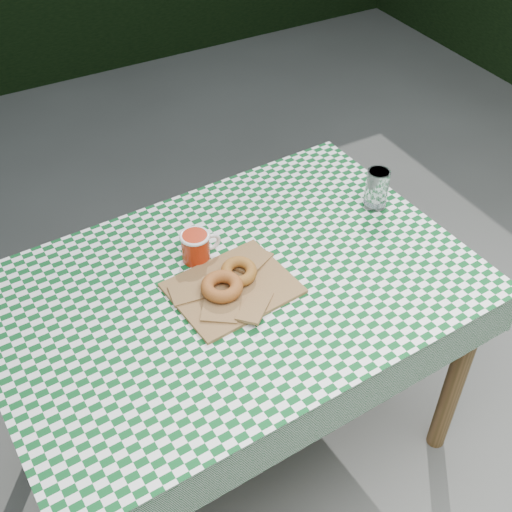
{
  "coord_description": "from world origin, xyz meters",
  "views": [
    {
      "loc": [
        -0.42,
        -1.12,
        1.99
      ],
      "look_at": [
        0.22,
        0.03,
        0.79
      ],
      "focal_mm": 45.82,
      "sensor_mm": 36.0,
      "label": 1
    }
  ],
  "objects": [
    {
      "name": "coffee_mug",
      "position": [
        0.09,
        0.13,
        0.8
      ],
      "size": [
        0.16,
        0.16,
        0.09
      ],
      "primitive_type": null,
      "rotation": [
        0.0,
        0.0,
        -0.03
      ],
      "color": "#A9230A",
      "rests_on": "tablecloth"
    },
    {
      "name": "bagel_back",
      "position": [
        0.15,
        -0.0,
        0.79
      ],
      "size": [
        0.12,
        0.12,
        0.03
      ],
      "primitive_type": "torus",
      "rotation": [
        0.0,
        0.0,
        -0.34
      ],
      "color": "#9A6320",
      "rests_on": "paper_bag"
    },
    {
      "name": "drinking_glass",
      "position": [
        0.66,
        0.09,
        0.82
      ],
      "size": [
        0.09,
        0.09,
        0.13
      ],
      "primitive_type": "cylinder",
      "rotation": [
        0.0,
        0.0,
        0.48
      ],
      "color": "silver",
      "rests_on": "tablecloth"
    },
    {
      "name": "ground",
      "position": [
        0.0,
        0.0,
        0.0
      ],
      "size": [
        60.0,
        60.0,
        0.0
      ],
      "primitive_type": "plane",
      "color": "#4A4A46",
      "rests_on": "ground"
    },
    {
      "name": "table",
      "position": [
        0.13,
        -0.01,
        0.38
      ],
      "size": [
        1.31,
        0.91,
        0.75
      ],
      "primitive_type": "cube",
      "rotation": [
        0.0,
        0.0,
        0.06
      ],
      "color": "brown",
      "rests_on": "ground"
    },
    {
      "name": "tablecloth",
      "position": [
        0.13,
        -0.01,
        0.75
      ],
      "size": [
        1.33,
        0.93,
        0.01
      ],
      "primitive_type": "cube",
      "rotation": [
        0.0,
        0.0,
        0.06
      ],
      "color": "#0B481C",
      "rests_on": "table"
    },
    {
      "name": "paper_bag",
      "position": [
        0.12,
        -0.02,
        0.76
      ],
      "size": [
        0.34,
        0.28,
        0.02
      ],
      "primitive_type": "cube",
      "rotation": [
        0.0,
        0.0,
        0.11
      ],
      "color": "olive",
      "rests_on": "tablecloth"
    },
    {
      "name": "bagel_front",
      "position": [
        0.08,
        -0.03,
        0.79
      ],
      "size": [
        0.12,
        0.12,
        0.03
      ],
      "primitive_type": "torus",
      "rotation": [
        0.0,
        0.0,
        0.08
      ],
      "color": "#96511F",
      "rests_on": "paper_bag"
    }
  ]
}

